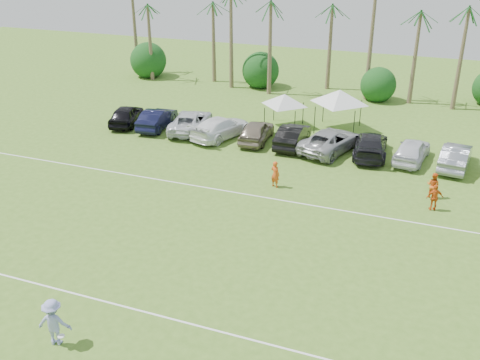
% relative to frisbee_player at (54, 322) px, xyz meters
% --- Properties ---
extents(ground, '(120.00, 120.00, 0.00)m').
position_rel_frisbee_player_xyz_m(ground, '(0.98, 0.83, -1.00)').
color(ground, '#486F21').
rests_on(ground, ground).
extents(field_lines, '(80.00, 12.10, 0.01)m').
position_rel_frisbee_player_xyz_m(field_lines, '(0.98, 8.83, -0.99)').
color(field_lines, white).
rests_on(field_lines, ground).
extents(palm_tree_0, '(2.40, 2.40, 8.90)m').
position_rel_frisbee_player_xyz_m(palm_tree_0, '(-21.02, 38.83, 6.48)').
color(palm_tree_0, brown).
rests_on(palm_tree_0, ground).
extents(palm_tree_4, '(2.40, 2.40, 8.90)m').
position_rel_frisbee_player_xyz_m(palm_tree_4, '(-3.02, 38.83, 6.48)').
color(palm_tree_4, brown).
rests_on(palm_tree_4, ground).
extents(palm_tree_5, '(2.40, 2.40, 9.90)m').
position_rel_frisbee_player_xyz_m(palm_tree_5, '(0.98, 38.83, 7.35)').
color(palm_tree_5, brown).
rests_on(palm_tree_5, ground).
extents(palm_tree_8, '(2.40, 2.40, 8.90)m').
position_rel_frisbee_player_xyz_m(palm_tree_8, '(13.98, 38.83, 6.48)').
color(palm_tree_8, brown).
rests_on(palm_tree_8, ground).
extents(bush_tree_0, '(4.00, 4.00, 4.00)m').
position_rel_frisbee_player_xyz_m(bush_tree_0, '(-18.02, 39.83, 0.80)').
color(bush_tree_0, brown).
rests_on(bush_tree_0, ground).
extents(bush_tree_1, '(4.00, 4.00, 4.00)m').
position_rel_frisbee_player_xyz_m(bush_tree_1, '(-5.02, 39.83, 0.80)').
color(bush_tree_1, brown).
rests_on(bush_tree_1, ground).
extents(bush_tree_2, '(4.00, 4.00, 4.00)m').
position_rel_frisbee_player_xyz_m(bush_tree_2, '(6.98, 39.83, 0.80)').
color(bush_tree_2, brown).
rests_on(bush_tree_2, ground).
extents(sideline_player_a, '(0.74, 0.62, 1.73)m').
position_rel_frisbee_player_xyz_m(sideline_player_a, '(3.66, 16.50, -0.14)').
color(sideline_player_a, '#D54C17').
rests_on(sideline_player_a, ground).
extents(sideline_player_b, '(0.94, 0.84, 1.59)m').
position_rel_frisbee_player_xyz_m(sideline_player_b, '(12.93, 18.47, -0.20)').
color(sideline_player_b, orange).
rests_on(sideline_player_b, ground).
extents(sideline_player_c, '(1.02, 0.69, 1.61)m').
position_rel_frisbee_player_xyz_m(sideline_player_c, '(13.10, 16.76, -0.19)').
color(sideline_player_c, '#DC5918').
rests_on(sideline_player_c, ground).
extents(canopy_tent_left, '(3.95, 3.95, 3.20)m').
position_rel_frisbee_player_xyz_m(canopy_tent_left, '(0.87, 27.82, 1.74)').
color(canopy_tent_left, black).
rests_on(canopy_tent_left, ground).
extents(canopy_tent_right, '(4.75, 4.75, 3.85)m').
position_rel_frisbee_player_xyz_m(canopy_tent_right, '(5.14, 28.65, 2.30)').
color(canopy_tent_right, black).
rests_on(canopy_tent_right, ground).
extents(frisbee_player, '(1.44, 1.06, 2.00)m').
position_rel_frisbee_player_xyz_m(frisbee_player, '(0.00, 0.00, 0.00)').
color(frisbee_player, '#9096CC').
rests_on(frisbee_player, ground).
extents(parked_car_0, '(3.00, 5.10, 1.63)m').
position_rel_frisbee_player_xyz_m(parked_car_0, '(-11.49, 23.70, -0.18)').
color(parked_car_0, black).
rests_on(parked_car_0, ground).
extents(parked_car_1, '(2.21, 5.09, 1.63)m').
position_rel_frisbee_player_xyz_m(parked_car_1, '(-8.65, 23.76, -0.18)').
color(parked_car_1, black).
rests_on(parked_car_1, ground).
extents(parked_car_2, '(3.89, 6.31, 1.63)m').
position_rel_frisbee_player_xyz_m(parked_car_2, '(-5.80, 24.10, -0.18)').
color(parked_car_2, silver).
rests_on(parked_car_2, ground).
extents(parked_car_3, '(3.83, 6.04, 1.63)m').
position_rel_frisbee_player_xyz_m(parked_car_3, '(-2.95, 23.57, -0.18)').
color(parked_car_3, white).
rests_on(parked_car_3, ground).
extents(parked_car_4, '(2.22, 4.90, 1.63)m').
position_rel_frisbee_player_xyz_m(parked_car_4, '(-0.10, 23.76, -0.18)').
color(parked_car_4, '#7C6F5C').
rests_on(parked_car_4, ground).
extents(parked_car_5, '(1.77, 4.96, 1.63)m').
position_rel_frisbee_player_xyz_m(parked_car_5, '(2.74, 23.77, -0.18)').
color(parked_car_5, black).
rests_on(parked_car_5, ground).
extents(parked_car_6, '(4.29, 6.40, 1.63)m').
position_rel_frisbee_player_xyz_m(parked_car_6, '(5.59, 23.68, -0.18)').
color(parked_car_6, '#999A9B').
rests_on(parked_car_6, ground).
extents(parked_car_7, '(2.82, 5.81, 1.63)m').
position_rel_frisbee_player_xyz_m(parked_car_7, '(8.44, 23.95, -0.18)').
color(parked_car_7, black).
rests_on(parked_car_7, ground).
extents(parked_car_8, '(2.56, 5.00, 1.63)m').
position_rel_frisbee_player_xyz_m(parked_car_8, '(11.29, 23.87, -0.18)').
color(parked_car_8, silver).
rests_on(parked_car_8, ground).
extents(parked_car_9, '(2.28, 5.11, 1.63)m').
position_rel_frisbee_player_xyz_m(parked_car_9, '(14.13, 23.75, -0.18)').
color(parked_car_9, gray).
rests_on(parked_car_9, ground).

